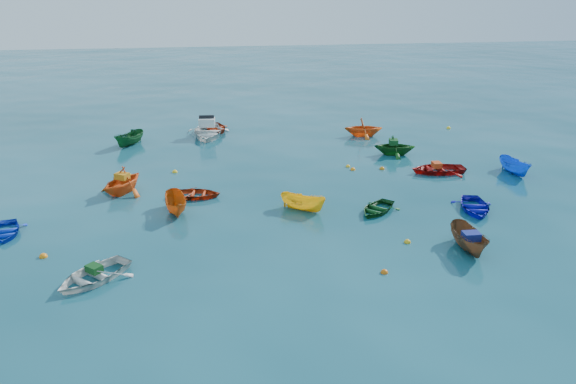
{
  "coord_description": "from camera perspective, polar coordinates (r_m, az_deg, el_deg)",
  "views": [
    {
      "loc": [
        -4.25,
        -23.33,
        11.31
      ],
      "look_at": [
        0.0,
        5.0,
        0.4
      ],
      "focal_mm": 35.0,
      "sensor_mm": 36.0,
      "label": 1
    }
  ],
  "objects": [
    {
      "name": "dinghy_orange_far",
      "position": [
        43.68,
        7.63,
        5.66
      ],
      "size": [
        3.16,
        2.82,
        1.51
      ],
      "primitive_type": "imported",
      "rotation": [
        0.0,
        0.0,
        1.44
      ],
      "color": "#E75C15",
      "rests_on": "ground"
    },
    {
      "name": "buoy_or_a",
      "position": [
        26.72,
        -23.59,
        -6.07
      ],
      "size": [
        0.36,
        0.36,
        0.36
      ],
      "primitive_type": "sphere",
      "color": "orange",
      "rests_on": "ground"
    },
    {
      "name": "buoy_ye_b",
      "position": [
        35.73,
        -11.42,
        1.97
      ],
      "size": [
        0.33,
        0.33,
        0.33
      ],
      "primitive_type": "sphere",
      "color": "yellow",
      "rests_on": "ground"
    },
    {
      "name": "sampan_yellow_mid",
      "position": [
        29.34,
        1.51,
        -1.83
      ],
      "size": [
        2.65,
        2.27,
        0.99
      ],
      "primitive_type": "imported",
      "rotation": [
        0.0,
        0.0,
        0.95
      ],
      "color": "yellow",
      "rests_on": "ground"
    },
    {
      "name": "tarp_orange_a",
      "position": [
        32.74,
        -16.51,
        1.56
      ],
      "size": [
        0.9,
        0.84,
        0.35
      ],
      "primitive_type": "cube",
      "rotation": [
        0.0,
        0.0,
        -0.55
      ],
      "color": "orange",
      "rests_on": "dinghy_orange_w"
    },
    {
      "name": "buoy_or_d",
      "position": [
        36.11,
        9.53,
        2.3
      ],
      "size": [
        0.33,
        0.33,
        0.33
      ],
      "primitive_type": "sphere",
      "color": "orange",
      "rests_on": "ground"
    },
    {
      "name": "buoy_or_c",
      "position": [
        33.09,
        -16.47,
        -0.03
      ],
      "size": [
        0.32,
        0.32,
        0.32
      ],
      "primitive_type": "sphere",
      "color": "#E15A0C",
      "rests_on": "ground"
    },
    {
      "name": "ground",
      "position": [
        26.27,
        1.63,
        -4.66
      ],
      "size": [
        160.0,
        160.0,
        0.0
      ],
      "primitive_type": "plane",
      "color": "#093A45",
      "rests_on": "ground"
    },
    {
      "name": "buoy_ye_d",
      "position": [
        35.65,
        -15.72,
        1.55
      ],
      "size": [
        0.3,
        0.3,
        0.3
      ],
      "primitive_type": "sphere",
      "color": "yellow",
      "rests_on": "ground"
    },
    {
      "name": "dinghy_orange_w",
      "position": [
        33.02,
        -16.39,
        -0.06
      ],
      "size": [
        3.82,
        3.96,
        1.6
      ],
      "primitive_type": "imported",
      "rotation": [
        0.0,
        0.0,
        -0.55
      ],
      "color": "#F25A16",
      "rests_on": "ground"
    },
    {
      "name": "dinghy_blue_se",
      "position": [
        30.85,
        18.4,
        -1.78
      ],
      "size": [
        2.81,
        3.42,
        0.62
      ],
      "primitive_type": "imported",
      "rotation": [
        0.0,
        0.0,
        -0.25
      ],
      "color": "#0E0DAC",
      "rests_on": "ground"
    },
    {
      "name": "buoy_or_b",
      "position": [
        23.62,
        9.75,
        -8.09
      ],
      "size": [
        0.31,
        0.31,
        0.31
      ],
      "primitive_type": "sphere",
      "color": "#D45C0B",
      "rests_on": "ground"
    },
    {
      "name": "dinghy_green_e",
      "position": [
        29.49,
        9.0,
        -1.97
      ],
      "size": [
        3.18,
        3.2,
        0.55
      ],
      "primitive_type": "imported",
      "rotation": [
        0.0,
        0.0,
        -0.76
      ],
      "color": "#104719",
      "rests_on": "ground"
    },
    {
      "name": "buoy_ye_c",
      "position": [
        36.27,
        6.11,
        2.56
      ],
      "size": [
        0.3,
        0.3,
        0.3
      ],
      "primitive_type": "sphere",
      "color": "gold",
      "rests_on": "ground"
    },
    {
      "name": "tarp_blue_a",
      "position": [
        25.96,
        18.11,
        -4.28
      ],
      "size": [
        0.74,
        0.57,
        0.35
      ],
      "primitive_type": "cube",
      "rotation": [
        0.0,
        0.0,
        -0.03
      ],
      "color": "navy",
      "rests_on": "sampan_brown_mid"
    },
    {
      "name": "dinghy_red_nw",
      "position": [
        31.46,
        -9.37,
        -0.51
      ],
      "size": [
        3.1,
        2.47,
        0.58
      ],
      "primitive_type": "imported",
      "rotation": [
        0.0,
        0.0,
        1.38
      ],
      "color": "#BC310F",
      "rests_on": "ground"
    },
    {
      "name": "motorboat_white",
      "position": [
        43.67,
        -8.17,
        5.63
      ],
      "size": [
        3.6,
        4.81,
        1.55
      ],
      "primitive_type": "imported",
      "rotation": [
        0.0,
        0.0,
        -0.07
      ],
      "color": "silver",
      "rests_on": "ground"
    },
    {
      "name": "sampan_green_far",
      "position": [
        42.37,
        -15.72,
        4.58
      ],
      "size": [
        2.47,
        3.05,
        1.13
      ],
      "primitive_type": "imported",
      "rotation": [
        0.0,
        0.0,
        -0.56
      ],
      "color": "#124D20",
      "rests_on": "ground"
    },
    {
      "name": "tarp_green_b",
      "position": [
        39.03,
        10.67,
        5.02
      ],
      "size": [
        0.71,
        0.85,
        0.36
      ],
      "primitive_type": "cube",
      "rotation": [
        0.0,
        0.0,
        1.36
      ],
      "color": "#11471A",
      "rests_on": "dinghy_green_n"
    },
    {
      "name": "buoy_ye_a",
      "position": [
        26.37,
        12.03,
        -5.04
      ],
      "size": [
        0.31,
        0.31,
        0.31
      ],
      "primitive_type": "sphere",
      "color": "gold",
      "rests_on": "ground"
    },
    {
      "name": "dinghy_white_near",
      "position": [
        24.06,
        -19.15,
        -8.46
      ],
      "size": [
        3.89,
        3.95,
        0.67
      ],
      "primitive_type": "imported",
      "rotation": [
        0.0,
        0.0,
        -0.74
      ],
      "color": "silver",
      "rests_on": "ground"
    },
    {
      "name": "dinghy_blue_sw",
      "position": [
        29.73,
        -26.74,
        -3.89
      ],
      "size": [
        2.36,
        2.94,
        0.54
      ],
      "primitive_type": "imported",
      "rotation": [
        0.0,
        0.0,
        0.21
      ],
      "color": "#1034C9",
      "rests_on": "ground"
    },
    {
      "name": "tarp_orange_b",
      "position": [
        36.03,
        14.87,
        2.69
      ],
      "size": [
        0.53,
        0.69,
        0.32
      ],
      "primitive_type": "cube",
      "rotation": [
        0.0,
        0.0,
        -1.61
      ],
      "color": "red",
      "rests_on": "dinghy_red_ne"
    },
    {
      "name": "sampan_blue_far",
      "position": [
        37.57,
        21.95,
        1.77
      ],
      "size": [
        1.3,
        2.82,
        1.06
      ],
      "primitive_type": "imported",
      "rotation": [
        0.0,
        0.0,
        0.1
      ],
      "color": "blue",
      "rests_on": "ground"
    },
    {
      "name": "dinghy_red_far",
      "position": [
        45.14,
        -7.35,
        6.17
      ],
      "size": [
        2.7,
        3.48,
        0.66
      ],
      "primitive_type": "imported",
      "rotation": [
        0.0,
        0.0,
        0.14
      ],
      "color": "red",
      "rests_on": "ground"
    },
    {
      "name": "buoy_ye_e",
      "position": [
        47.37,
        15.99,
        6.23
      ],
      "size": [
        0.34,
        0.34,
        0.34
      ],
      "primitive_type": "sphere",
      "color": "yellow",
      "rests_on": "ground"
    },
    {
      "name": "tarp_green_a",
      "position": [
        23.89,
        -19.09,
        -7.36
      ],
      "size": [
        0.76,
        0.75,
        0.29
      ],
      "primitive_type": "cube",
      "rotation": [
        0.0,
        0.0,
        -0.74
      ],
      "color": "#104317",
      "rests_on": "dinghy_white_near"
    },
    {
      "name": "sampan_orange_n",
      "position": [
        29.58,
        -11.23,
        -2.05
      ],
      "size": [
        1.4,
        2.94,
        1.09
      ],
      "primitive_type": "imported",
      "rotation": [
        0.0,
        0.0,
        0.12
      ],
      "color": "#C15512",
      "rests_on": "ground"
    },
    {
      "name": "sampan_brown_mid",
      "position": [
        26.39,
        17.8,
        -5.6
      ],
      "size": [
        1.19,
        2.95,
        1.13
      ],
      "primitive_type": "imported",
      "rotation": [
        0.0,
        0.0,
        -0.03
      ],
      "color": "brown",
      "rests_on": "ground"
    },
    {
      "name": "dinghy_red_ne",
      "position": [
        36.23,
        14.95,
        1.93
      ],
      "size": [
        3.47,
        2.55,
        0.7
      ],
      "primitive_type": "imported",
      "rotation": [
        0.0,
        0.0,
        -1.61
      ],
      "color": "#A1100D",
      "rests_on": "ground"
    },
    {
      "name": "buoy_or_e",
      "position": [
        35.72,
        6.6,
        2.25
      ],
      "size": [
        0.33,
        0.33,
        0.33
      ],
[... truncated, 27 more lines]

